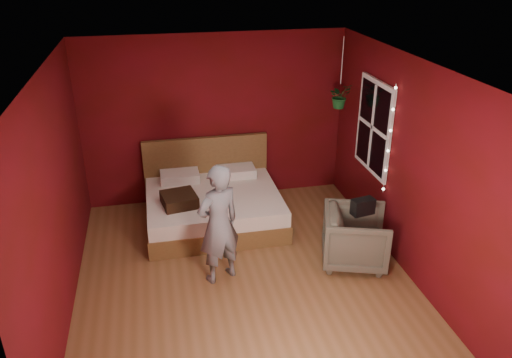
% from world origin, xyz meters
% --- Properties ---
extents(floor, '(4.50, 4.50, 0.00)m').
position_xyz_m(floor, '(0.00, 0.00, 0.00)').
color(floor, brown).
rests_on(floor, ground).
extents(room_walls, '(4.04, 4.54, 2.62)m').
position_xyz_m(room_walls, '(0.00, 0.00, 1.68)').
color(room_walls, '#5E0914').
rests_on(room_walls, ground).
extents(window, '(0.05, 0.97, 1.27)m').
position_xyz_m(window, '(1.97, 0.90, 1.50)').
color(window, white).
rests_on(window, room_walls).
extents(fairy_lights, '(0.04, 0.04, 1.45)m').
position_xyz_m(fairy_lights, '(1.94, 0.38, 1.50)').
color(fairy_lights, silver).
rests_on(fairy_lights, room_walls).
extents(bed, '(1.92, 1.63, 1.06)m').
position_xyz_m(bed, '(-0.18, 1.47, 0.27)').
color(bed, brown).
rests_on(bed, ground).
extents(person, '(0.65, 0.56, 1.51)m').
position_xyz_m(person, '(-0.29, 0.04, 0.75)').
color(person, slate).
rests_on(person, ground).
extents(armchair, '(1.01, 0.99, 0.73)m').
position_xyz_m(armchair, '(1.45, 0.02, 0.37)').
color(armchair, '#595647').
rests_on(armchair, ground).
extents(handbag, '(0.30, 0.19, 0.20)m').
position_xyz_m(handbag, '(1.48, -0.03, 0.83)').
color(handbag, black).
rests_on(handbag, armchair).
extents(throw_pillow, '(0.52, 0.52, 0.16)m').
position_xyz_m(throw_pillow, '(-0.68, 1.15, 0.56)').
color(throw_pillow, black).
rests_on(throw_pillow, bed).
extents(hanging_plant, '(0.38, 0.35, 1.00)m').
position_xyz_m(hanging_plant, '(1.70, 1.52, 1.77)').
color(hanging_plant, silver).
rests_on(hanging_plant, room_walls).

